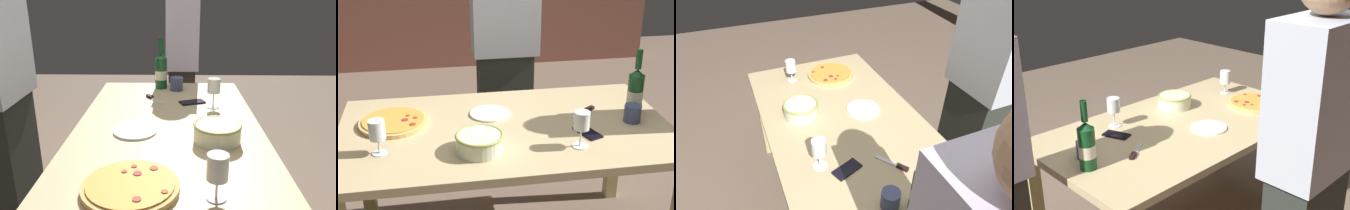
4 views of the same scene
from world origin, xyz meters
The scene contains 11 objects.
dining_table centered at (0.00, 0.00, 0.66)m, with size 1.60×0.90×0.75m.
pizza centered at (-0.54, 0.12, 0.76)m, with size 0.33×0.33×0.03m.
serving_bowl centered at (-0.15, -0.22, 0.80)m, with size 0.21×0.21×0.08m.
wine_bottle centered at (0.68, 0.06, 0.87)m, with size 0.08×0.08×0.33m.
wine_glass_near_pizza centered at (0.29, -0.25, 0.87)m, with size 0.07×0.07×0.17m.
wine_glass_by_bottle centered at (-0.58, -0.17, 0.85)m, with size 0.07×0.07×0.16m.
cup_amber centered at (0.62, -0.04, 0.79)m, with size 0.08×0.08×0.09m, color #3B476D.
side_plate centered at (-0.06, 0.15, 0.76)m, with size 0.20×0.20×0.01m, color white.
cell_phone centered at (0.37, -0.13, 0.76)m, with size 0.07×0.14×0.01m, color black.
pizza_knife centered at (0.43, 0.10, 0.76)m, with size 0.16×0.12×0.02m.
person_guest_left centered at (0.14, 0.88, 0.88)m, with size 0.42×0.24×1.72m.
Camera 2 is at (-0.33, -1.97, 1.74)m, focal length 49.34 mm.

